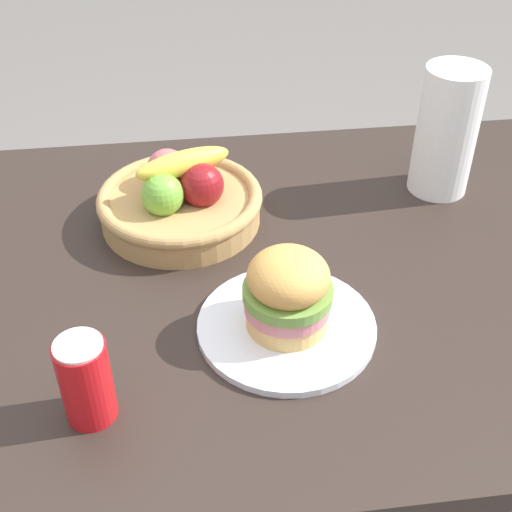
{
  "coord_description": "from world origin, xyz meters",
  "views": [
    {
      "loc": [
        -0.08,
        -0.86,
        1.46
      ],
      "look_at": [
        0.02,
        -0.04,
        0.81
      ],
      "focal_mm": 48.15,
      "sensor_mm": 36.0,
      "label": 1
    }
  ],
  "objects": [
    {
      "name": "dining_table",
      "position": [
        0.0,
        0.0,
        0.65
      ],
      "size": [
        1.4,
        0.9,
        0.75
      ],
      "color": "#2D231E",
      "rests_on": "ground_plane"
    },
    {
      "name": "plate",
      "position": [
        0.05,
        -0.15,
        0.76
      ],
      "size": [
        0.26,
        0.26,
        0.01
      ],
      "primitive_type": "cylinder",
      "color": "white",
      "rests_on": "dining_table"
    },
    {
      "name": "sandwich",
      "position": [
        0.05,
        -0.15,
        0.82
      ],
      "size": [
        0.13,
        0.13,
        0.13
      ],
      "color": "#DBAD60",
      "rests_on": "plate"
    },
    {
      "name": "soda_can",
      "position": [
        -0.22,
        -0.27,
        0.81
      ],
      "size": [
        0.07,
        0.07,
        0.13
      ],
      "color": "red",
      "rests_on": "dining_table"
    },
    {
      "name": "fruit_basket",
      "position": [
        -0.09,
        0.15,
        0.79
      ],
      "size": [
        0.29,
        0.29,
        0.13
      ],
      "color": "tan",
      "rests_on": "dining_table"
    },
    {
      "name": "paper_towel_roll",
      "position": [
        0.4,
        0.2,
        0.87
      ],
      "size": [
        0.11,
        0.11,
        0.24
      ],
      "primitive_type": "cylinder",
      "color": "white",
      "rests_on": "dining_table"
    }
  ]
}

